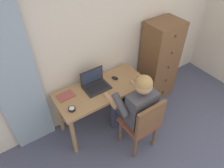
% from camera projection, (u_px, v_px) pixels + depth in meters
% --- Properties ---
extents(wall_back, '(4.80, 0.05, 2.50)m').
position_uv_depth(wall_back, '(102.00, 37.00, 2.73)').
color(wall_back, beige).
rests_on(wall_back, ground_plane).
extents(curtain_panel, '(0.52, 0.03, 2.13)m').
position_uv_depth(curtain_panel, '(16.00, 83.00, 2.31)').
color(curtain_panel, '#8EA3B7').
rests_on(curtain_panel, ground_plane).
extents(desk, '(1.27, 0.56, 0.72)m').
position_uv_depth(desk, '(102.00, 94.00, 2.83)').
color(desk, '#9E754C').
rests_on(desk, ground_plane).
extents(dresser, '(0.52, 0.44, 1.34)m').
position_uv_depth(dresser, '(159.00, 61.00, 3.34)').
color(dresser, brown).
rests_on(dresser, ground_plane).
extents(chair, '(0.42, 0.40, 0.89)m').
position_uv_depth(chair, '(143.00, 123.00, 2.59)').
color(chair, brown).
rests_on(chair, ground_plane).
extents(person_seated, '(0.53, 0.59, 1.21)m').
position_uv_depth(person_seated, '(135.00, 104.00, 2.58)').
color(person_seated, '#33384C').
rests_on(person_seated, ground_plane).
extents(laptop, '(0.34, 0.25, 0.24)m').
position_uv_depth(laptop, '(95.00, 84.00, 2.76)').
color(laptop, '#232326').
rests_on(laptop, desk).
extents(computer_mouse, '(0.09, 0.11, 0.03)m').
position_uv_depth(computer_mouse, '(115.00, 78.00, 2.90)').
color(computer_mouse, black).
rests_on(computer_mouse, desk).
extents(desk_clock, '(0.09, 0.09, 0.03)m').
position_uv_depth(desk_clock, '(72.00, 109.00, 2.46)').
color(desk_clock, black).
rests_on(desk_clock, desk).
extents(notebook_pad, '(0.22, 0.16, 0.01)m').
position_uv_depth(notebook_pad, '(66.00, 96.00, 2.64)').
color(notebook_pad, '#994742').
rests_on(notebook_pad, desk).
extents(coffee_mug, '(0.12, 0.08, 0.09)m').
position_uv_depth(coffee_mug, '(139.00, 80.00, 2.82)').
color(coffee_mug, '#9E3D38').
rests_on(coffee_mug, desk).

